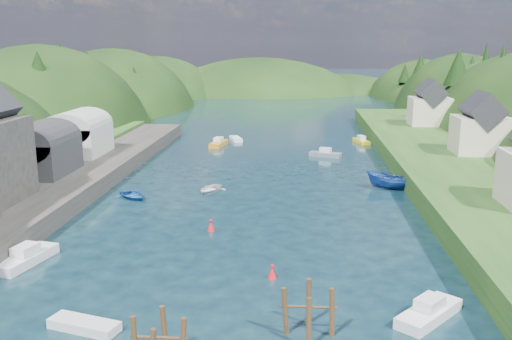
{
  "coord_description": "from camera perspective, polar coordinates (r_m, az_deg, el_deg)",
  "views": [
    {
      "loc": [
        4.61,
        -30.62,
        17.27
      ],
      "look_at": [
        0.0,
        28.0,
        4.0
      ],
      "focal_mm": 40.0,
      "sensor_mm": 36.0,
      "label": 1
    }
  ],
  "objects": [
    {
      "name": "ground",
      "position": [
        82.58,
        1.2,
        0.64
      ],
      "size": [
        600.0,
        600.0,
        0.0
      ],
      "primitive_type": "plane",
      "color": "black",
      "rests_on": "ground"
    },
    {
      "name": "hillside_left",
      "position": [
        119.41,
        -20.17,
        -0.31
      ],
      "size": [
        44.0,
        245.56,
        52.0
      ],
      "color": "black",
      "rests_on": "ground"
    },
    {
      "name": "far_hills",
      "position": [
        206.57,
        3.53,
        4.88
      ],
      "size": [
        103.0,
        68.0,
        44.0
      ],
      "color": "black",
      "rests_on": "ground"
    },
    {
      "name": "hill_trees",
      "position": [
        95.71,
        2.09,
        9.05
      ],
      "size": [
        92.26,
        149.1,
        12.22
      ],
      "color": "black",
      "rests_on": "ground"
    },
    {
      "name": "quay_left",
      "position": [
        60.38,
        -24.06,
        -4.05
      ],
      "size": [
        12.0,
        110.0,
        2.0
      ],
      "primitive_type": "cube",
      "color": "#2D2B28",
      "rests_on": "ground"
    },
    {
      "name": "boat_sheds",
      "position": [
        77.0,
        -19.02,
        3.06
      ],
      "size": [
        7.0,
        21.0,
        7.5
      ],
      "color": "#2D2D30",
      "rests_on": "quay_left"
    },
    {
      "name": "terrace_right",
      "position": [
        75.24,
        20.11,
        -0.4
      ],
      "size": [
        16.0,
        120.0,
        2.4
      ],
      "primitive_type": "cube",
      "color": "#234719",
      "rests_on": "ground"
    },
    {
      "name": "right_bank_cottages",
      "position": [
        83.14,
        20.84,
        3.98
      ],
      "size": [
        9.0,
        59.24,
        8.41
      ],
      "color": "beige",
      "rests_on": "terrace_right"
    },
    {
      "name": "piling_cluster_far",
      "position": [
        35.3,
        5.28,
        -14.31
      ],
      "size": [
        3.33,
        3.1,
        3.66
      ],
      "color": "#382314",
      "rests_on": "ground"
    },
    {
      "name": "channel_buoy_near",
      "position": [
        43.14,
        1.63,
        -10.19
      ],
      "size": [
        0.7,
        0.7,
        1.1
      ],
      "color": "red",
      "rests_on": "ground"
    },
    {
      "name": "channel_buoy_far",
      "position": [
        53.63,
        -4.54,
        -5.57
      ],
      "size": [
        0.7,
        0.7,
        1.1
      ],
      "color": "red",
      "rests_on": "ground"
    },
    {
      "name": "moored_boats",
      "position": [
        57.13,
        -0.81,
        -4.25
      ],
      "size": [
        37.07,
        89.69,
        2.21
      ],
      "color": "silver",
      "rests_on": "ground"
    }
  ]
}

